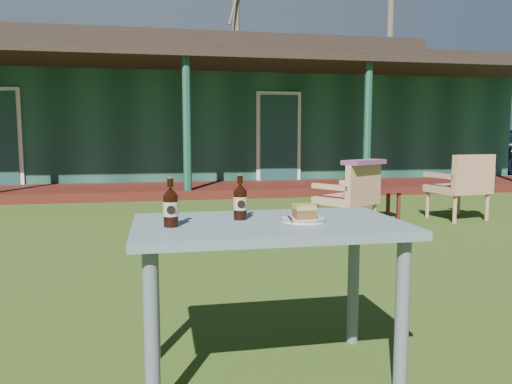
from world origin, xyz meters
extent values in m
plane|color=#334916|center=(0.00, 0.00, 0.00)|extent=(80.00, 80.00, 0.00)
cube|color=#1A4535|center=(0.00, 9.50, 1.30)|extent=(15.00, 6.00, 2.60)
cube|color=black|center=(0.00, 9.50, 2.75)|extent=(15.80, 6.80, 0.30)
cube|color=black|center=(0.00, 9.50, 3.15)|extent=(12.00, 3.50, 0.60)
cube|color=#481711|center=(0.00, 5.60, 0.08)|extent=(15.00, 1.80, 0.16)
cube|color=black|center=(0.00, 5.60, 2.45)|extent=(15.40, 2.00, 0.12)
cylinder|color=#1A4535|center=(0.00, 4.80, 1.23)|extent=(0.14, 0.14, 2.45)
cylinder|color=#1A4535|center=(3.25, 4.80, 1.23)|extent=(0.14, 0.14, 2.45)
cube|color=white|center=(2.00, 6.48, 1.00)|extent=(0.95, 0.06, 2.00)
cube|color=#193D38|center=(2.00, 6.45, 1.00)|extent=(0.80, 0.04, 1.85)
cylinder|color=brown|center=(3.00, 18.50, 4.75)|extent=(0.28, 0.28, 9.50)
cylinder|color=brown|center=(9.50, 17.00, 5.50)|extent=(0.28, 0.28, 11.00)
cube|color=slate|center=(0.00, -1.60, 0.70)|extent=(1.20, 0.70, 0.04)
cylinder|color=slate|center=(-0.52, -1.87, 0.34)|extent=(0.06, 0.06, 0.68)
cylinder|color=slate|center=(0.52, -1.87, 0.34)|extent=(0.06, 0.06, 0.68)
cylinder|color=slate|center=(-0.52, -1.33, 0.34)|extent=(0.06, 0.06, 0.68)
cylinder|color=slate|center=(0.52, -1.33, 0.34)|extent=(0.06, 0.06, 0.68)
cylinder|color=silver|center=(0.16, -1.62, 0.73)|extent=(0.20, 0.20, 0.01)
cylinder|color=olive|center=(0.16, -1.62, 0.73)|extent=(0.20, 0.20, 0.00)
cube|color=brown|center=(0.16, -1.62, 0.75)|extent=(0.09, 0.08, 0.04)
cube|color=#9C8A46|center=(0.16, -1.62, 0.79)|extent=(0.09, 0.09, 0.02)
cube|color=silver|center=(0.09, -1.63, 0.74)|extent=(0.03, 0.14, 0.00)
cylinder|color=black|center=(-0.12, -1.52, 0.79)|extent=(0.06, 0.06, 0.13)
cone|color=black|center=(-0.12, -1.52, 0.87)|extent=(0.06, 0.06, 0.04)
cylinder|color=black|center=(-0.12, -1.52, 0.90)|extent=(0.03, 0.03, 0.04)
cylinder|color=silver|center=(-0.12, -1.52, 0.93)|extent=(0.03, 0.03, 0.01)
cylinder|color=tan|center=(-0.12, -1.52, 0.80)|extent=(0.06, 0.06, 0.06)
cylinder|color=black|center=(-0.12, -1.55, 0.80)|extent=(0.04, 0.00, 0.04)
cylinder|color=black|center=(-0.43, -1.64, 0.79)|extent=(0.06, 0.06, 0.13)
cone|color=black|center=(-0.43, -1.64, 0.87)|extent=(0.06, 0.06, 0.04)
cylinder|color=black|center=(-0.43, -1.64, 0.91)|extent=(0.03, 0.03, 0.04)
cylinder|color=silver|center=(-0.43, -1.64, 0.93)|extent=(0.03, 0.03, 0.01)
cylinder|color=tan|center=(-0.43, -1.64, 0.80)|extent=(0.06, 0.06, 0.06)
cylinder|color=black|center=(-0.43, -1.67, 0.80)|extent=(0.04, 0.00, 0.04)
cylinder|color=silver|center=(-0.10, -1.49, 0.72)|extent=(0.03, 0.03, 0.01)
cube|color=tan|center=(1.62, 1.62, 0.36)|extent=(0.78, 0.77, 0.08)
cube|color=tan|center=(1.75, 1.42, 0.59)|extent=(0.53, 0.37, 0.38)
cube|color=tan|center=(1.83, 1.78, 0.53)|extent=(0.32, 0.46, 0.05)
cube|color=tan|center=(1.39, 1.50, 0.53)|extent=(0.32, 0.46, 0.05)
cylinder|color=tan|center=(1.71, 1.94, 0.16)|extent=(0.05, 0.05, 0.32)
cylinder|color=tan|center=(1.29, 1.68, 0.16)|extent=(0.05, 0.05, 0.32)
cylinder|color=tan|center=(1.95, 1.56, 0.16)|extent=(0.05, 0.05, 0.32)
cylinder|color=tan|center=(1.54, 1.30, 0.16)|extent=(0.05, 0.05, 0.32)
cube|color=tan|center=(3.37, 2.13, 0.40)|extent=(0.74, 0.70, 0.09)
cube|color=tan|center=(3.42, 1.88, 0.65)|extent=(0.64, 0.20, 0.42)
cube|color=tan|center=(3.65, 2.21, 0.58)|extent=(0.17, 0.56, 0.06)
cube|color=tan|center=(3.09, 2.10, 0.58)|extent=(0.17, 0.56, 0.06)
cylinder|color=tan|center=(3.59, 2.43, 0.18)|extent=(0.05, 0.05, 0.35)
cylinder|color=tan|center=(3.06, 2.33, 0.18)|extent=(0.05, 0.05, 0.35)
cylinder|color=tan|center=(3.68, 1.94, 0.18)|extent=(0.05, 0.05, 0.35)
cylinder|color=tan|center=(3.16, 1.84, 0.18)|extent=(0.05, 0.05, 0.35)
cube|color=#703A61|center=(1.75, 1.42, 0.81)|extent=(0.60, 0.49, 0.05)
cube|color=#481711|center=(2.33, 2.35, 0.38)|extent=(0.60, 0.40, 0.04)
cube|color=#481711|center=(2.08, 2.20, 0.18)|extent=(0.04, 0.04, 0.36)
cube|color=#481711|center=(2.58, 2.20, 0.18)|extent=(0.04, 0.04, 0.36)
cube|color=#481711|center=(2.08, 2.50, 0.18)|extent=(0.04, 0.04, 0.36)
cube|color=#481711|center=(2.58, 2.50, 0.18)|extent=(0.04, 0.04, 0.36)
camera|label=1|loc=(-0.48, -3.75, 1.11)|focal=35.00mm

